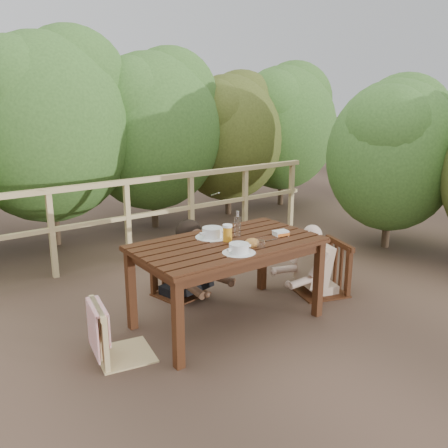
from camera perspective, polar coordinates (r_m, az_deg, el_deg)
ground at (r=4.42m, az=0.39°, el=-11.47°), size 60.00×60.00×0.00m
table at (r=4.26m, az=0.40°, el=-7.02°), size 1.60×0.90×0.74m
chair_left at (r=3.79m, az=-12.00°, el=-9.27°), size 0.50×0.50×0.87m
chair_far at (r=4.82m, az=-5.33°, el=-3.32°), size 0.54×0.54×0.91m
chair_right at (r=4.95m, az=11.43°, el=-2.55°), size 0.62×0.62×1.00m
woman at (r=4.79m, az=-5.50°, el=-1.46°), size 0.61×0.70×1.23m
diner_right at (r=4.94m, az=11.73°, el=-1.43°), size 0.71×0.64×1.19m
railing at (r=5.87m, az=-11.34°, el=0.34°), size 5.60×0.10×1.01m
hedge_row at (r=6.93m, az=-13.25°, el=14.18°), size 6.60×1.60×3.80m
soup_near at (r=3.85m, az=1.78°, el=-2.96°), size 0.27×0.27×0.09m
soup_far at (r=4.25m, az=-1.40°, el=-1.08°), size 0.30×0.30×0.10m
bread_roll at (r=4.01m, az=3.30°, el=-2.28°), size 0.14×0.11×0.08m
beer_glass at (r=4.13m, az=0.41°, el=-1.16°), size 0.08×0.08×0.16m
bottle at (r=4.24m, az=1.60°, el=-0.08°), size 0.06×0.06×0.25m
tumbler at (r=3.97m, az=4.44°, el=-2.51°), size 0.07×0.07×0.08m
butter_tub at (r=4.34m, az=6.73°, el=-1.15°), size 0.14×0.11×0.06m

